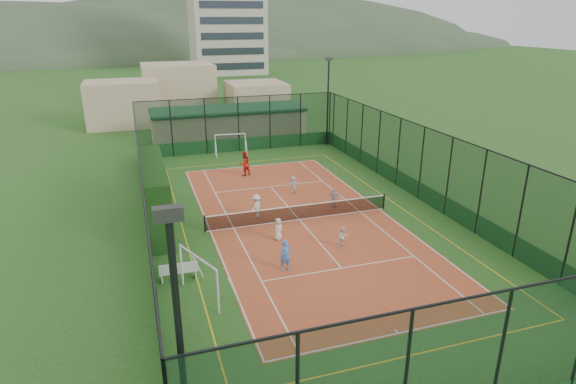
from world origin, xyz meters
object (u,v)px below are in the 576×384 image
object	(u,v)px
clubhouse	(228,123)
child_near_right	(343,237)
child_far_left	(256,206)
floodlight_sw	(183,376)
futsal_goal_near	(199,278)
child_near_left	(278,229)
coach	(245,164)
futsal_goal_far	(230,144)
child_far_right	(334,198)
child_near_mid	(286,255)
white_bench	(178,270)
apartment_tower	(226,0)
floodlight_ne	(328,102)
child_far_back	(293,185)

from	to	relation	value
clubhouse	child_near_right	size ratio (longest dim) A/B	12.82
clubhouse	child_far_left	distance (m)	20.96
floodlight_sw	futsal_goal_near	world-z (taller)	floodlight_sw
child_near_left	coach	distance (m)	11.92
futsal_goal_far	child_far_right	bearing A→B (deg)	-70.89
futsal_goal_near	child_near_mid	world-z (taller)	futsal_goal_near
white_bench	child_near_right	distance (m)	8.85
apartment_tower	white_bench	distance (m)	90.43
floodlight_ne	coach	size ratio (longest dim) A/B	4.27
white_bench	futsal_goal_far	xyz separation A→B (m)	(6.83, 21.24, 0.40)
floodlight_ne	child_near_left	xyz separation A→B (m)	(-10.64, -18.88, -3.48)
child_near_left	child_far_right	xyz separation A→B (m)	(4.87, 3.48, 0.04)
child_far_right	child_far_left	bearing A→B (deg)	22.65
child_far_left	child_far_right	xyz separation A→B (m)	(5.24, 0.00, -0.06)
floodlight_sw	coach	bearing A→B (deg)	74.22
white_bench	coach	distance (m)	16.08
futsal_goal_far	child_near_left	distance (m)	18.51
clubhouse	futsal_goal_far	bearing A→B (deg)	-99.53
child_near_mid	child_far_right	distance (m)	8.81
child_far_left	child_far_right	world-z (taller)	child_far_left
clubhouse	coach	world-z (taller)	clubhouse
futsal_goal_near	child_far_left	size ratio (longest dim) A/B	2.14
white_bench	child_far_left	world-z (taller)	child_far_left
floodlight_sw	child_near_mid	xyz separation A→B (m)	(5.91, 10.94, -3.32)
futsal_goal_far	child_near_left	xyz separation A→B (m)	(-1.07, -18.48, -0.26)
floodlight_sw	white_bench	distance (m)	12.14
white_bench	futsal_goal_far	bearing A→B (deg)	74.49
child_near_right	coach	size ratio (longest dim) A/B	0.61
clubhouse	coach	bearing A→B (deg)	-95.50
child_near_mid	child_near_left	bearing A→B (deg)	80.02
futsal_goal_near	floodlight_sw	bearing A→B (deg)	148.25
floodlight_sw	white_bench	xyz separation A→B (m)	(0.80, 11.56, -3.62)
coach	floodlight_sw	bearing A→B (deg)	51.20
floodlight_ne	child_far_back	distance (m)	14.46
floodlight_ne	futsal_goal_near	world-z (taller)	floodlight_ne
apartment_tower	child_far_left	distance (m)	83.30
futsal_goal_far	child_far_left	bearing A→B (deg)	-90.58
apartment_tower	child_near_right	world-z (taller)	apartment_tower
futsal_goal_far	child_near_left	bearing A→B (deg)	-88.43
child_far_right	child_far_back	distance (m)	3.89
child_near_right	coach	bearing A→B (deg)	99.24
futsal_goal_near	child_near_mid	bearing A→B (deg)	-96.87
floodlight_ne	clubhouse	xyz separation A→B (m)	(-8.60, 5.40, -2.55)
child_near_right	child_far_left	xyz separation A→B (m)	(-3.43, 5.43, 0.15)
white_bench	futsal_goal_near	size ratio (longest dim) A/B	0.57
child_far_right	child_far_back	size ratio (longest dim) A/B	1.13
clubhouse	child_near_mid	world-z (taller)	clubhouse
futsal_goal_far	child_near_right	bearing A→B (deg)	-79.55
futsal_goal_far	child_near_right	world-z (taller)	futsal_goal_far
child_near_left	child_far_back	size ratio (longest dim) A/B	1.06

